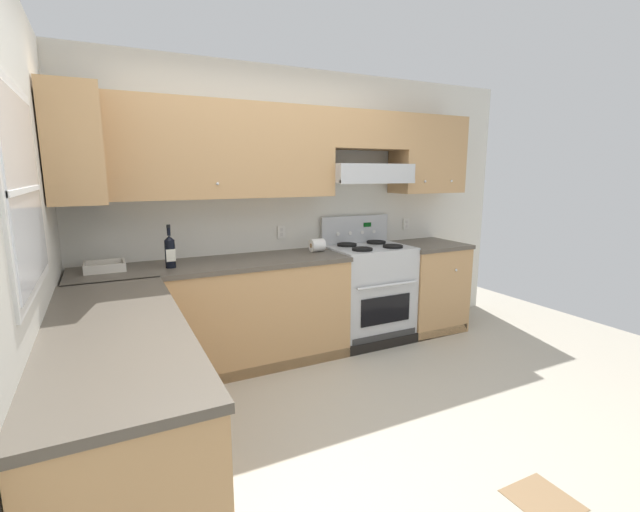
% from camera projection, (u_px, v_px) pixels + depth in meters
% --- Properties ---
extents(ground_plane, '(7.04, 7.04, 0.00)m').
position_uv_depth(ground_plane, '(340.00, 430.00, 2.79)').
color(ground_plane, '#B2AA99').
extents(floor_accent_tile, '(0.30, 0.30, 0.01)m').
position_uv_depth(floor_accent_tile, '(543.00, 500.00, 2.19)').
color(floor_accent_tile, olive).
rests_on(floor_accent_tile, ground_plane).
extents(wall_back, '(4.68, 0.57, 2.55)m').
position_uv_depth(wall_back, '(299.00, 189.00, 4.03)').
color(wall_back, silver).
rests_on(wall_back, ground_plane).
extents(wall_left, '(0.47, 4.00, 2.55)m').
position_uv_depth(wall_left, '(24.00, 234.00, 2.04)').
color(wall_left, silver).
rests_on(wall_left, ground_plane).
extents(counter_back_run, '(3.60, 0.65, 0.91)m').
position_uv_depth(counter_back_run, '(278.00, 308.00, 3.82)').
color(counter_back_run, tan).
rests_on(counter_back_run, ground_plane).
extents(counter_left_run, '(0.63, 1.91, 0.91)m').
position_uv_depth(counter_left_run, '(124.00, 413.00, 2.16)').
color(counter_left_run, tan).
rests_on(counter_left_run, ground_plane).
extents(stove, '(0.76, 0.62, 1.20)m').
position_uv_depth(stove, '(368.00, 292.00, 4.25)').
color(stove, '#B7BABC').
rests_on(stove, ground_plane).
extents(wine_bottle, '(0.08, 0.08, 0.33)m').
position_uv_depth(wine_bottle, '(170.00, 251.00, 3.30)').
color(wine_bottle, black).
rests_on(wine_bottle, counter_back_run).
extents(bowl, '(0.28, 0.25, 0.06)m').
position_uv_depth(bowl, '(105.00, 268.00, 3.22)').
color(bowl, beige).
rests_on(bowl, counter_back_run).
extents(paper_towel_roll, '(0.13, 0.12, 0.12)m').
position_uv_depth(paper_towel_roll, '(317.00, 245.00, 3.99)').
color(paper_towel_roll, white).
rests_on(paper_towel_roll, counter_back_run).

